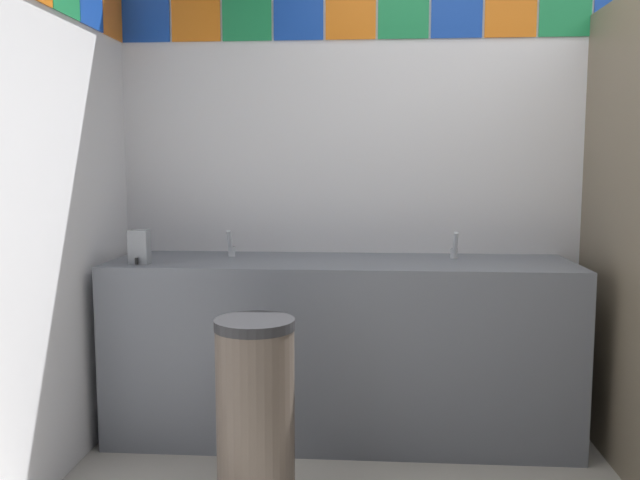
# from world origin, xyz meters

# --- Properties ---
(wall_back) EXTENTS (4.26, 0.09, 2.65)m
(wall_back) POSITION_xyz_m (0.00, 1.47, 1.33)
(wall_back) COLOR silver
(wall_back) RESTS_ON ground_plane
(vanity_counter) EXTENTS (2.23, 0.60, 0.87)m
(vanity_counter) POSITION_xyz_m (-0.97, 1.13, 0.45)
(vanity_counter) COLOR slate
(vanity_counter) RESTS_ON ground_plane
(faucet_left) EXTENTS (0.04, 0.10, 0.14)m
(faucet_left) POSITION_xyz_m (-1.52, 1.22, 0.93)
(faucet_left) COLOR silver
(faucet_left) RESTS_ON vanity_counter
(faucet_right) EXTENTS (0.04, 0.10, 0.14)m
(faucet_right) POSITION_xyz_m (-0.41, 1.22, 0.93)
(faucet_right) COLOR silver
(faucet_right) RESTS_ON vanity_counter
(soap_dispenser) EXTENTS (0.09, 0.09, 0.16)m
(soap_dispenser) POSITION_xyz_m (-1.90, 0.95, 0.95)
(soap_dispenser) COLOR gray
(soap_dispenser) RESTS_ON vanity_counter
(trash_bin) EXTENTS (0.31, 0.31, 0.74)m
(trash_bin) POSITION_xyz_m (-1.27, 0.43, 0.37)
(trash_bin) COLOR brown
(trash_bin) RESTS_ON ground_plane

